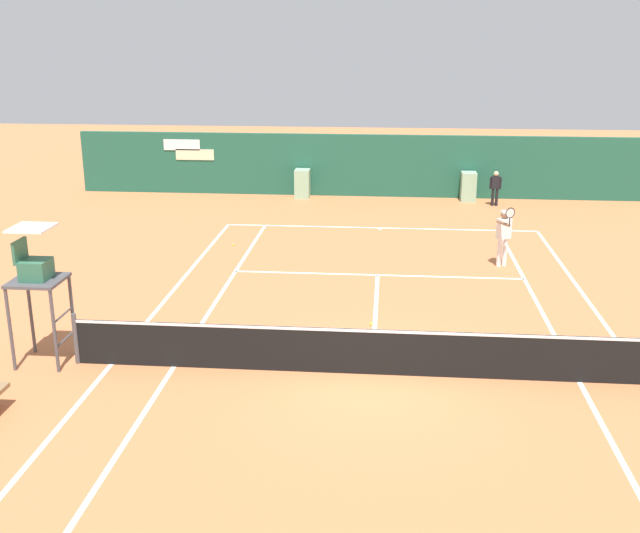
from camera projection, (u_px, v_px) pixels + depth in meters
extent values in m
plane|color=#C67042|center=(372.00, 374.00, 15.05)|extent=(80.00, 80.00, 0.00)
cube|color=white|center=(380.00, 228.00, 26.18)|extent=(10.60, 0.10, 0.01)
cube|color=white|center=(112.00, 364.00, 15.50)|extent=(0.10, 23.40, 0.01)
cube|color=white|center=(174.00, 366.00, 15.39)|extent=(0.10, 23.40, 0.01)
cube|color=white|center=(579.00, 382.00, 14.71)|extent=(0.10, 23.40, 0.01)
cube|color=white|center=(378.00, 275.00, 21.14)|extent=(8.00, 0.10, 0.01)
cube|color=white|center=(375.00, 316.00, 18.10)|extent=(0.10, 6.40, 0.01)
cube|color=white|center=(380.00, 229.00, 26.04)|extent=(0.10, 0.24, 0.01)
cylinder|color=#4C4C51|center=(76.00, 339.00, 15.40)|extent=(0.10, 0.10, 1.07)
cube|color=black|center=(373.00, 352.00, 14.91)|extent=(12.00, 0.03, 0.95)
cube|color=white|center=(373.00, 331.00, 14.78)|extent=(12.00, 0.04, 0.06)
cube|color=#1E5642|center=(383.00, 166.00, 30.85)|extent=(25.00, 0.24, 2.50)
cube|color=beige|center=(195.00, 155.00, 31.27)|extent=(1.59, 0.02, 0.44)
cube|color=white|center=(182.00, 145.00, 31.19)|extent=(1.51, 0.02, 0.44)
cube|color=#8CB793|center=(302.00, 184.00, 30.81)|extent=(0.59, 0.70, 1.14)
cube|color=#8CB793|center=(468.00, 186.00, 30.24)|extent=(0.58, 0.70, 1.14)
cylinder|color=#47474C|center=(73.00, 315.00, 15.76)|extent=(0.07, 0.07, 1.72)
cylinder|color=#47474C|center=(54.00, 332.00, 14.91)|extent=(0.07, 0.07, 1.72)
cylinder|color=#47474C|center=(31.00, 314.00, 15.84)|extent=(0.07, 0.07, 1.72)
cylinder|color=#47474C|center=(10.00, 330.00, 14.98)|extent=(0.07, 0.07, 1.72)
cylinder|color=#47474C|center=(66.00, 339.00, 15.44)|extent=(0.04, 0.81, 0.04)
cylinder|color=#47474C|center=(63.00, 315.00, 15.29)|extent=(0.04, 0.81, 0.04)
cube|color=#47474C|center=(37.00, 281.00, 15.11)|extent=(1.00, 1.00, 0.06)
cube|color=#2D664C|center=(36.00, 269.00, 15.04)|extent=(0.52, 0.56, 0.40)
cube|color=#2D664C|center=(20.00, 251.00, 14.96)|extent=(0.06, 0.56, 0.45)
cube|color=white|center=(31.00, 228.00, 14.79)|extent=(0.76, 0.80, 0.04)
cylinder|color=white|center=(505.00, 252.00, 21.88)|extent=(0.13, 0.13, 0.82)
cylinder|color=white|center=(499.00, 253.00, 21.81)|extent=(0.13, 0.13, 0.82)
cube|color=white|center=(504.00, 229.00, 21.64)|extent=(0.42, 0.35, 0.58)
sphere|color=#8C664C|center=(505.00, 215.00, 21.52)|extent=(0.23, 0.23, 0.23)
cylinder|color=white|center=(505.00, 212.00, 21.49)|extent=(0.22, 0.22, 0.06)
cylinder|color=white|center=(510.00, 229.00, 21.73)|extent=(0.09, 0.09, 0.56)
cylinder|color=#8C664C|center=(503.00, 223.00, 21.24)|extent=(0.33, 0.53, 0.09)
cylinder|color=black|center=(510.00, 222.00, 20.96)|extent=(0.03, 0.03, 0.22)
torus|color=black|center=(510.00, 213.00, 20.89)|extent=(0.28, 0.16, 0.30)
cylinder|color=silver|center=(510.00, 213.00, 20.89)|extent=(0.23, 0.12, 0.26)
cylinder|color=black|center=(497.00, 197.00, 29.39)|extent=(0.11, 0.11, 0.68)
cylinder|color=black|center=(493.00, 197.00, 29.42)|extent=(0.11, 0.11, 0.68)
cube|color=black|center=(496.00, 182.00, 29.24)|extent=(0.32, 0.20, 0.48)
sphere|color=beige|center=(496.00, 174.00, 29.14)|extent=(0.19, 0.19, 0.19)
cylinder|color=black|center=(501.00, 183.00, 29.21)|extent=(0.07, 0.07, 0.46)
cylinder|color=black|center=(491.00, 183.00, 29.28)|extent=(0.07, 0.07, 0.46)
sphere|color=#CCE033|center=(371.00, 324.00, 17.54)|extent=(0.07, 0.07, 0.07)
sphere|color=#CCE033|center=(233.00, 245.00, 24.00)|extent=(0.07, 0.07, 0.07)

